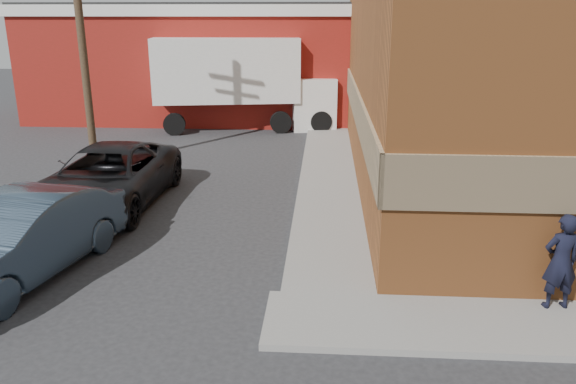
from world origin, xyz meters
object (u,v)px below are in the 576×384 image
(man, at_px, (561,261))
(sedan, at_px, (20,239))
(box_truck, at_px, (245,77))
(utility_pole, at_px, (80,25))
(suv_a, at_px, (108,177))
(warehouse, at_px, (201,60))

(man, distance_m, sedan, 10.13)
(sedan, height_order, box_truck, box_truck)
(utility_pole, xyz_separation_m, box_truck, (4.29, 7.13, -2.38))
(utility_pole, bearing_deg, suv_a, -62.94)
(warehouse, distance_m, utility_pole, 11.27)
(suv_a, bearing_deg, utility_pole, 118.53)
(utility_pole, bearing_deg, sedan, -76.86)
(sedan, height_order, suv_a, sedan)
(sedan, bearing_deg, suv_a, 100.66)
(man, distance_m, suv_a, 11.28)
(warehouse, xyz_separation_m, suv_a, (0.57, -15.06, -1.99))
(sedan, xyz_separation_m, suv_a, (0.09, 4.44, -0.01))
(man, bearing_deg, sedan, -12.92)
(man, relative_size, suv_a, 0.30)
(utility_pole, bearing_deg, warehouse, 82.23)
(man, xyz_separation_m, sedan, (-10.10, 0.75, -0.16))
(sedan, distance_m, suv_a, 4.44)
(man, height_order, box_truck, box_truck)
(suv_a, bearing_deg, sedan, -89.66)
(man, xyz_separation_m, box_truck, (-7.79, 16.38, 1.38))
(suv_a, bearing_deg, man, -25.95)
(warehouse, bearing_deg, man, -62.41)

